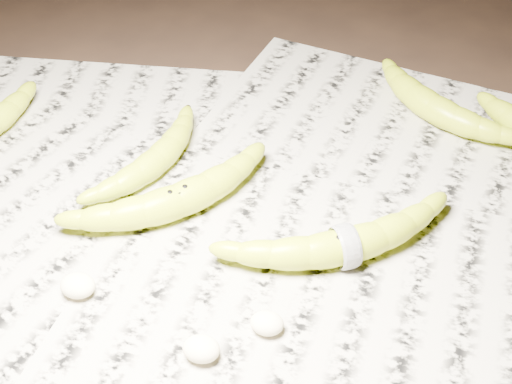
% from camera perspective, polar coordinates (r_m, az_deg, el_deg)
% --- Properties ---
extents(ground, '(3.00, 3.00, 0.00)m').
position_cam_1_polar(ground, '(0.77, 0.36, -3.59)').
color(ground, black).
rests_on(ground, ground).
extents(newspaper_patch, '(0.90, 0.70, 0.01)m').
position_cam_1_polar(newspaper_patch, '(0.79, -1.38, -2.09)').
color(newspaper_patch, '#A8A290').
rests_on(newspaper_patch, ground).
extents(banana_left_b, '(0.11, 0.18, 0.03)m').
position_cam_1_polar(banana_left_b, '(0.84, -7.98, 2.73)').
color(banana_left_b, '#B2D11A').
rests_on(banana_left_b, newspaper_patch).
extents(banana_center, '(0.20, 0.20, 0.04)m').
position_cam_1_polar(banana_center, '(0.78, -6.29, -0.49)').
color(banana_center, '#B2D11A').
rests_on(banana_center, newspaper_patch).
extents(banana_taped, '(0.23, 0.17, 0.04)m').
position_cam_1_polar(banana_taped, '(0.73, 7.13, -4.14)').
color(banana_taped, '#B2D11A').
rests_on(banana_taped, newspaper_patch).
extents(banana_upper_a, '(0.19, 0.16, 0.04)m').
position_cam_1_polar(banana_upper_a, '(0.94, 13.99, 6.78)').
color(banana_upper_a, '#B2D11A').
rests_on(banana_upper_a, newspaper_patch).
extents(measuring_tape, '(0.03, 0.04, 0.05)m').
position_cam_1_polar(measuring_tape, '(0.73, 7.13, -4.14)').
color(measuring_tape, white).
rests_on(measuring_tape, newspaper_patch).
extents(flesh_chunk_a, '(0.04, 0.03, 0.02)m').
position_cam_1_polar(flesh_chunk_a, '(0.73, -14.13, -7.08)').
color(flesh_chunk_a, '#FFF0C5').
rests_on(flesh_chunk_a, newspaper_patch).
extents(flesh_chunk_b, '(0.03, 0.03, 0.02)m').
position_cam_1_polar(flesh_chunk_b, '(0.66, -4.41, -12.21)').
color(flesh_chunk_b, '#FFF0C5').
rests_on(flesh_chunk_b, newspaper_patch).
extents(flesh_chunk_c, '(0.03, 0.03, 0.02)m').
position_cam_1_polar(flesh_chunk_c, '(0.68, 0.88, -10.25)').
color(flesh_chunk_c, '#FFF0C5').
rests_on(flesh_chunk_c, newspaper_patch).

